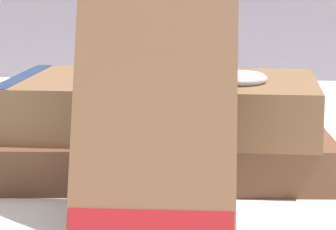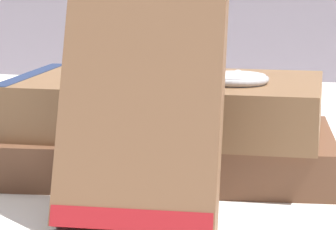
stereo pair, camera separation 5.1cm
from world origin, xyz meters
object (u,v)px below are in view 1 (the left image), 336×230
book_leaning_front (155,105)px  reading_glasses (107,135)px  book_flat_bottom (153,151)px  book_flat_top (156,105)px  pocket_watch (234,78)px

book_leaning_front → reading_glasses: 0.25m
book_flat_bottom → reading_glasses: 0.13m
book_flat_top → reading_glasses: size_ratio=2.27×
book_flat_bottom → book_leaning_front: size_ratio=1.65×
book_flat_bottom → book_flat_top: bearing=-26.8°
reading_glasses → book_leaning_front: bearing=-63.8°
pocket_watch → reading_glasses: pocket_watch is taller
book_flat_bottom → reading_glasses: size_ratio=2.55×
book_flat_bottom → book_flat_top: (0.00, -0.00, 0.03)m
book_leaning_front → pocket_watch: 0.11m
pocket_watch → book_flat_top: bearing=165.8°
book_flat_top → pocket_watch: (0.06, -0.01, 0.02)m
book_leaning_front → book_flat_bottom: bearing=96.1°
book_flat_bottom → book_flat_top: 0.04m
reading_glasses → book_flat_top: bearing=-54.5°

